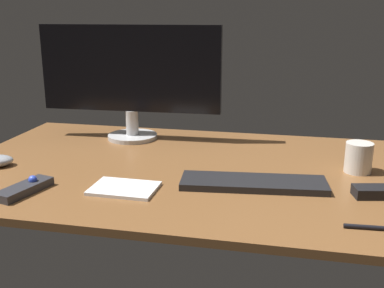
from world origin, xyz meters
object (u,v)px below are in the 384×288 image
object	(u,v)px
keyboard	(253,183)
notepad	(124,188)
coffee_mug	(359,158)
monitor	(130,75)
media_remote	(25,188)
pen	(378,228)

from	to	relation	value
keyboard	notepad	size ratio (longest dim) A/B	2.28
coffee_mug	notepad	distance (cm)	64.96
monitor	coffee_mug	xyz separation A→B (cm)	(73.23, -20.45, -18.19)
keyboard	monitor	bearing A→B (deg)	134.51
monitor	media_remote	distance (cm)	58.75
monitor	coffee_mug	size ratio (longest dim) A/B	7.35
monitor	notepad	size ratio (longest dim) A/B	3.81
coffee_mug	monitor	bearing A→B (deg)	164.40
coffee_mug	pen	size ratio (longest dim) A/B	0.62
keyboard	coffee_mug	xyz separation A→B (cm)	(27.51, 17.17, 3.36)
keyboard	media_remote	world-z (taller)	media_remote
media_remote	pen	bearing A→B (deg)	-77.69
monitor	keyboard	bearing A→B (deg)	-41.60
keyboard	media_remote	distance (cm)	57.42
keyboard	pen	size ratio (longest dim) A/B	2.74
pen	coffee_mug	bearing A→B (deg)	86.53
monitor	keyboard	xyz separation A→B (cm)	(45.72, -37.61, -21.55)
coffee_mug	notepad	world-z (taller)	coffee_mug
coffee_mug	pen	bearing A→B (deg)	-90.42
keyboard	notepad	bearing A→B (deg)	-169.29
notepad	monitor	bearing A→B (deg)	106.68
media_remote	notepad	world-z (taller)	media_remote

